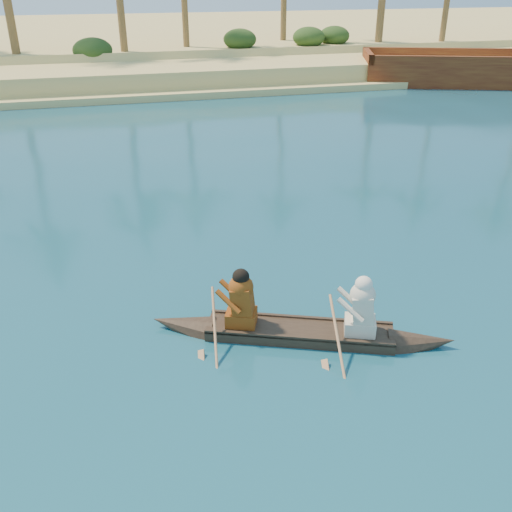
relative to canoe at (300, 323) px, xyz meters
name	(u,v)px	position (x,y,z in m)	size (l,w,h in m)	color
sandy_embankment	(33,44)	(-8.00, 47.15, 0.23)	(150.00, 51.00, 1.50)	tan
shrub_cluster	(13,60)	(-8.00, 31.76, 0.90)	(100.00, 6.00, 2.40)	#1D3C16
canoe	(300,323)	(0.00, 0.00, 0.00)	(5.49, 2.85, 1.55)	#382A1F
barge_right	(472,71)	(18.96, 22.90, 0.45)	(13.57, 8.40, 2.15)	brown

